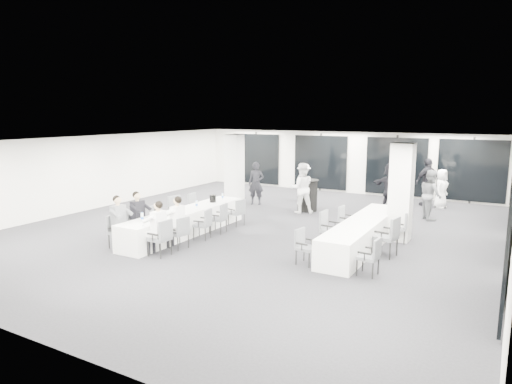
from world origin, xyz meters
TOP-DOWN VIEW (x-y plane):
  - room at (0.89, 1.11)m, footprint 14.04×16.04m
  - column_left at (-2.80, 3.20)m, footprint 0.60×0.60m
  - column_right at (4.20, 1.00)m, footprint 0.60×0.60m
  - banquet_table_main at (-1.56, -1.54)m, footprint 0.90×5.00m
  - banquet_table_side at (3.49, -0.25)m, footprint 0.90×5.00m
  - cocktail_table at (0.29, 3.43)m, footprint 0.85×0.85m
  - chair_main_left_near at (-2.39, -3.54)m, footprint 0.55×0.57m
  - chair_main_left_second at (-2.39, -2.80)m, footprint 0.51×0.54m
  - chair_main_left_mid at (-2.39, -1.87)m, footprint 0.49×0.53m
  - chair_main_left_fourth at (-2.40, -0.92)m, footprint 0.60×0.63m
  - chair_main_left_far at (-2.40, 0.06)m, footprint 0.51×0.56m
  - chair_main_right_near at (-0.73, -3.57)m, footprint 0.50×0.55m
  - chair_main_right_second at (-0.74, -2.82)m, footprint 0.52×0.55m
  - chair_main_right_mid at (-0.74, -1.72)m, footprint 0.52×0.55m
  - chair_main_right_fourth at (-0.74, -0.91)m, footprint 0.51×0.55m
  - chair_main_right_far at (-0.74, 0.13)m, footprint 0.53×0.55m
  - chair_side_left_near at (2.66, -2.33)m, footprint 0.49×0.53m
  - chair_side_left_mid at (2.65, -0.65)m, footprint 0.53×0.58m
  - chair_side_left_far at (2.66, 0.75)m, footprint 0.46×0.51m
  - chair_side_right_near at (4.32, -2.36)m, footprint 0.48×0.52m
  - chair_side_right_mid at (4.33, -0.77)m, footprint 0.61×0.65m
  - chair_side_right_far at (4.32, 0.75)m, footprint 0.48×0.53m
  - seated_guest_a at (-2.23, -3.52)m, footprint 0.50×0.38m
  - seated_guest_b at (-2.23, -2.79)m, footprint 0.50×0.38m
  - seated_guest_c at (-0.90, -3.57)m, footprint 0.50×0.38m
  - seated_guest_d at (-0.90, -2.81)m, footprint 0.50×0.38m
  - standing_guest_a at (-1.98, 3.52)m, footprint 0.85×0.76m
  - standing_guest_b at (0.26, 2.94)m, footprint 1.18×1.05m
  - standing_guest_c at (-0.67, 5.29)m, footprint 1.28×1.13m
  - standing_guest_d at (4.06, 6.62)m, footprint 1.38×1.41m
  - standing_guest_e at (4.59, 6.43)m, footprint 0.67×0.92m
  - standing_guest_f at (2.94, 5.16)m, footprint 1.99×1.26m
  - standing_guest_g at (-3.44, 4.23)m, footprint 0.82×0.76m
  - standing_guest_h at (4.54, 4.21)m, footprint 0.98×1.10m
  - ice_bucket_near at (-1.66, -2.67)m, footprint 0.20×0.20m
  - ice_bucket_far at (-1.55, -0.12)m, footprint 0.21×0.21m
  - water_bottle_a at (-1.64, -3.30)m, footprint 0.08×0.08m
  - water_bottle_b at (-1.49, -1.08)m, footprint 0.07×0.07m
  - water_bottle_c at (-1.57, 0.49)m, footprint 0.06×0.06m
  - plate_a at (-1.68, -3.15)m, footprint 0.22×0.22m
  - plate_b at (-1.48, -3.08)m, footprint 0.18×0.18m
  - plate_c at (-1.45, -1.90)m, footprint 0.21×0.21m
  - wine_glass at (-1.29, -3.65)m, footprint 0.07×0.07m

SIDE VIEW (x-z plane):
  - banquet_table_main at x=-1.56m, z-range 0.00..0.75m
  - banquet_table_side at x=3.49m, z-range 0.00..0.75m
  - chair_main_left_mid at x=-2.39m, z-range 0.06..0.93m
  - chair_side_left_near at x=2.66m, z-range 0.06..0.93m
  - chair_main_left_second at x=-2.39m, z-range 0.06..0.93m
  - chair_main_right_far at x=-0.74m, z-range 0.06..0.93m
  - chair_side_left_far at x=2.66m, z-range 0.06..0.94m
  - chair_side_right_near at x=4.32m, z-range 0.06..0.94m
  - chair_main_right_second at x=-0.74m, z-range 0.06..0.94m
  - chair_side_right_far at x=4.32m, z-range 0.06..0.95m
  - chair_main_right_mid at x=-0.74m, z-range 0.06..0.95m
  - chair_main_left_near at x=-2.39m, z-range 0.06..0.96m
  - chair_main_right_fourth at x=-0.74m, z-range 0.06..0.97m
  - chair_main_left_far at x=-2.40m, z-range 0.07..1.00m
  - chair_main_right_near at x=-0.73m, z-range 0.07..1.03m
  - chair_side_left_mid at x=2.65m, z-range 0.07..1.06m
  - chair_main_left_fourth at x=-2.40m, z-range 0.07..1.06m
  - cocktail_table at x=0.29m, z-range 0.01..1.18m
  - chair_side_right_mid at x=4.33m, z-range 0.07..1.12m
  - plate_a at x=-1.68m, z-range 0.75..0.78m
  - plate_b at x=-1.48m, z-range 0.75..0.78m
  - plate_c at x=-1.45m, z-range 0.75..0.78m
  - seated_guest_a at x=-2.23m, z-range 0.09..1.53m
  - seated_guest_b at x=-2.23m, z-range 0.09..1.53m
  - seated_guest_c at x=-0.90m, z-range 0.09..1.53m
  - seated_guest_d at x=-0.90m, z-range 0.09..1.53m
  - water_bottle_c at x=-1.57m, z-range 0.75..0.95m
  - standing_guest_e at x=4.59m, z-range 0.00..1.71m
  - water_bottle_b at x=-1.49m, z-range 0.75..0.97m
  - ice_bucket_near at x=-1.66m, z-range 0.75..0.97m
  - ice_bucket_far at x=-1.55m, z-range 0.75..0.99m
  - water_bottle_a at x=-1.64m, z-range 0.75..0.99m
  - wine_glass at x=-1.29m, z-range 0.79..0.97m
  - standing_guest_g at x=-3.44m, z-range 0.00..1.77m
  - standing_guest_c at x=-0.67m, z-range 0.00..1.77m
  - standing_guest_a at x=-1.98m, z-range 0.00..1.94m
  - standing_guest_h at x=4.54m, z-range 0.00..1.95m
  - standing_guest_f at x=2.94m, z-range 0.00..2.02m
  - standing_guest_b at x=0.26m, z-range 0.00..2.10m
  - standing_guest_d at x=4.06m, z-range 0.00..2.15m
  - room at x=0.89m, z-range -0.03..2.81m
  - column_left at x=-2.80m, z-range 0.00..2.80m
  - column_right at x=4.20m, z-range 0.00..2.80m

